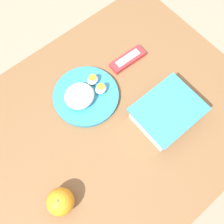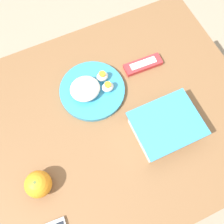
{
  "view_description": "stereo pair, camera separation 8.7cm",
  "coord_description": "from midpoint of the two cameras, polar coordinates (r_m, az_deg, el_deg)",
  "views": [
    {
      "loc": [
        0.19,
        0.24,
        1.58
      ],
      "look_at": [
        -0.02,
        -0.01,
        0.78
      ],
      "focal_mm": 42.0,
      "sensor_mm": 36.0,
      "label": 1
    },
    {
      "loc": [
        0.12,
        0.28,
        1.58
      ],
      "look_at": [
        -0.02,
        -0.01,
        0.78
      ],
      "focal_mm": 42.0,
      "sensor_mm": 36.0,
      "label": 2
    }
  ],
  "objects": [
    {
      "name": "candy_bar",
      "position": [
        0.99,
        0.9,
        11.12
      ],
      "size": [
        0.14,
        0.05,
        0.02
      ],
      "color": "#B7282D",
      "rests_on": "table"
    },
    {
      "name": "rice_plate",
      "position": [
        0.91,
        -8.68,
        3.32
      ],
      "size": [
        0.23,
        0.23,
        0.07
      ],
      "color": "teal",
      "rests_on": "table"
    },
    {
      "name": "table",
      "position": [
        1.0,
        -2.64,
        -4.58
      ],
      "size": [
        1.0,
        0.8,
        0.75
      ],
      "color": "brown",
      "rests_on": "ground_plane"
    },
    {
      "name": "food_container",
      "position": [
        0.87,
        9.1,
        -0.68
      ],
      "size": [
        0.21,
        0.17,
        0.07
      ],
      "color": "white",
      "rests_on": "table"
    },
    {
      "name": "ground_plane",
      "position": [
        1.61,
        -1.67,
        -11.35
      ],
      "size": [
        10.0,
        10.0,
        0.0
      ],
      "primitive_type": "plane",
      "color": "gray"
    },
    {
      "name": "orange_fruit",
      "position": [
        0.82,
        -14.3,
        -18.8
      ],
      "size": [
        0.08,
        0.08,
        0.08
      ],
      "color": "orange",
      "rests_on": "table"
    }
  ]
}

